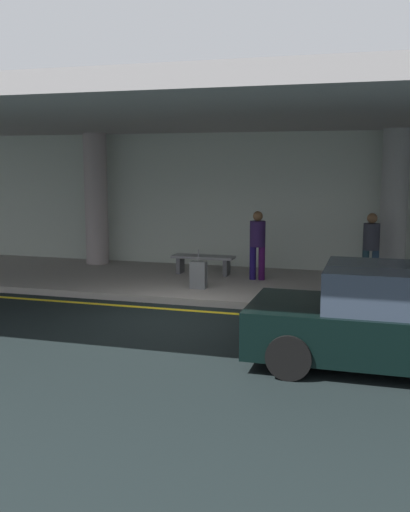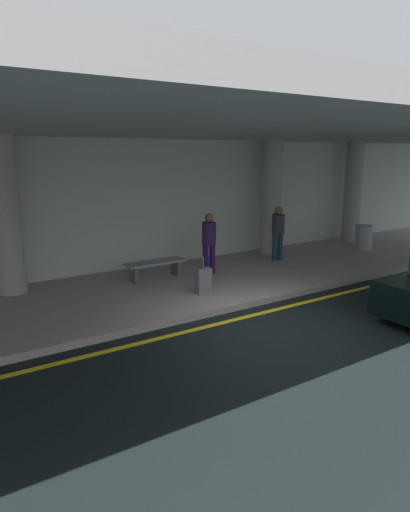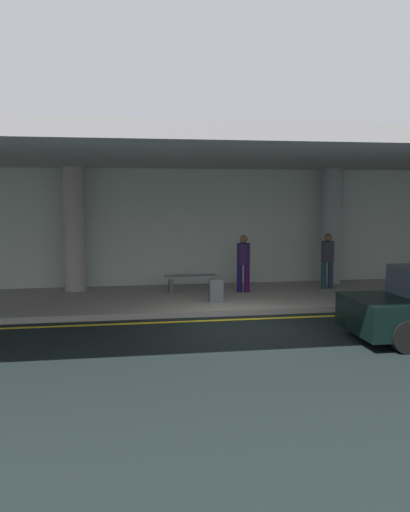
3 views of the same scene
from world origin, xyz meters
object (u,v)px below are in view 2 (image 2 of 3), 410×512
object	(u,v)px
support_column_right_mid	(353,192)
trash_bin_steel	(364,237)
traveler_with_luggage	(209,240)
support_column_center	(271,198)
person_waiting_for_ride	(278,230)
bench_metal	(155,266)
suitcase_upright_primary	(203,281)
support_column_left_mid	(6,217)

from	to	relation	value
support_column_right_mid	trash_bin_steel	distance (m)	2.17
traveler_with_luggage	trash_bin_steel	xyz separation A→B (m)	(6.21, -0.24, -0.54)
support_column_center	person_waiting_for_ride	distance (m)	1.36
support_column_right_mid	bench_metal	bearing A→B (deg)	-174.72
person_waiting_for_ride	suitcase_upright_primary	xyz separation A→B (m)	(-3.74, -1.59, -0.65)
person_waiting_for_ride	suitcase_upright_primary	bearing A→B (deg)	159.81
traveler_with_luggage	support_column_left_mid	bearing A→B (deg)	-100.40
bench_metal	support_column_left_mid	bearing A→B (deg)	166.73
support_column_right_mid	bench_metal	size ratio (longest dim) A/B	2.28
traveler_with_luggage	person_waiting_for_ride	bearing A→B (deg)	96.72
support_column_center	support_column_right_mid	size ratio (longest dim) A/B	1.00
traveler_with_luggage	trash_bin_steel	distance (m)	6.24
person_waiting_for_ride	suitcase_upright_primary	size ratio (longest dim) A/B	1.87
traveler_with_luggage	support_column_center	bearing A→B (deg)	112.33
support_column_center	bench_metal	bearing A→B (deg)	-170.22
person_waiting_for_ride	support_column_left_mid	bearing A→B (deg)	129.61
traveler_with_luggage	bench_metal	size ratio (longest dim) A/B	1.05
person_waiting_for_ride	suitcase_upright_primary	distance (m)	4.11
support_column_right_mid	suitcase_upright_primary	bearing A→B (deg)	-162.90
support_column_left_mid	suitcase_upright_primary	size ratio (longest dim) A/B	4.06
suitcase_upright_primary	support_column_center	bearing A→B (deg)	2.41
support_column_center	trash_bin_steel	world-z (taller)	support_column_center
trash_bin_steel	person_waiting_for_ride	bearing A→B (deg)	173.18
support_column_right_mid	bench_metal	distance (m)	8.78
support_column_left_mid	support_column_center	size ratio (longest dim) A/B	1.00
support_column_center	suitcase_upright_primary	bearing A→B (deg)	-149.08
person_waiting_for_ride	trash_bin_steel	xyz separation A→B (m)	(3.55, -0.42, -0.54)
support_column_center	support_column_right_mid	world-z (taller)	same
support_column_right_mid	traveler_with_luggage	bearing A→B (deg)	-171.05
bench_metal	trash_bin_steel	world-z (taller)	trash_bin_steel
support_column_center	traveler_with_luggage	distance (m)	3.45
support_column_left_mid	trash_bin_steel	bearing A→B (deg)	-7.01
support_column_left_mid	bench_metal	distance (m)	3.77
support_column_center	support_column_left_mid	bearing A→B (deg)	180.00
support_column_left_mid	support_column_center	world-z (taller)	same
support_column_right_mid	traveler_with_luggage	size ratio (longest dim) A/B	2.17
person_waiting_for_ride	trash_bin_steel	world-z (taller)	person_waiting_for_ride
support_column_center	person_waiting_for_ride	size ratio (longest dim) A/B	2.17
support_column_left_mid	support_column_right_mid	xyz separation A→B (m)	(12.00, 0.00, 0.00)
support_column_left_mid	bench_metal	world-z (taller)	support_column_left_mid
bench_metal	traveler_with_luggage	bearing A→B (deg)	-12.55
traveler_with_luggage	trash_bin_steel	size ratio (longest dim) A/B	1.98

